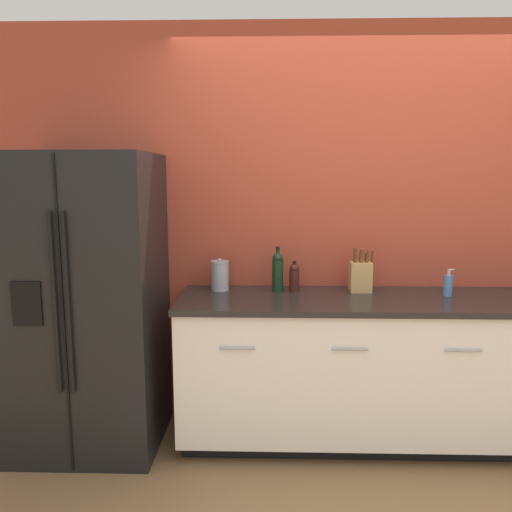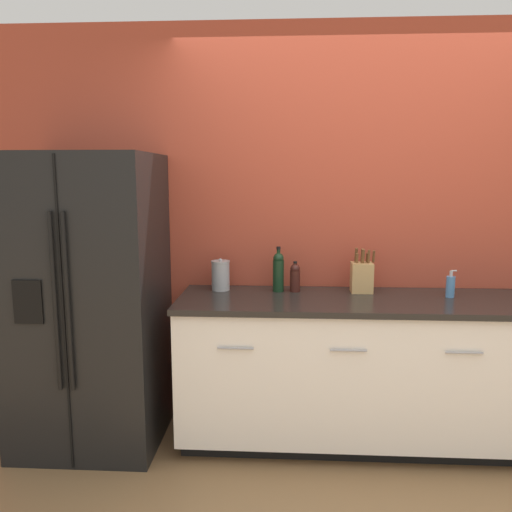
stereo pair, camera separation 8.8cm
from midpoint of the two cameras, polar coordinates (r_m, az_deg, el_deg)
wall_back at (r=3.35m, az=13.34°, el=2.98°), size 10.00×0.05×2.60m
counter_unit at (r=3.24m, az=15.98°, el=-12.51°), size 2.59×0.64×0.92m
refrigerator at (r=3.20m, az=-17.75°, el=-5.01°), size 0.85×0.74×1.78m
knife_block at (r=3.20m, az=12.77°, el=-2.28°), size 0.15×0.12×0.28m
wine_bottle at (r=3.15m, az=3.38°, el=-1.73°), size 0.07×0.07×0.29m
soap_dispenser at (r=3.24m, az=22.06°, el=-3.23°), size 0.06×0.05×0.17m
oil_bottle at (r=3.16m, az=5.28°, el=-2.41°), size 0.06×0.06×0.19m
steel_canister at (r=3.19m, az=-3.28°, el=-2.22°), size 0.12×0.12×0.21m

